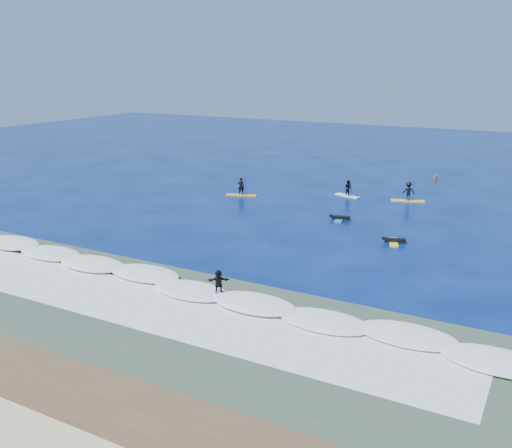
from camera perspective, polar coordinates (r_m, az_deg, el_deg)
The scene contains 12 objects.
ground at distance 41.27m, azimuth 0.72°, elevation -1.70°, with size 160.00×160.00×0.00m, color #031348.
wet_sand_strip at distance 25.92m, azimuth -22.98°, elevation -14.31°, with size 90.00×5.00×0.08m, color #4D3824.
shallow_water at distance 30.44m, azimuth -11.90°, elevation -8.68°, with size 90.00×13.00×0.01m, color #344738.
breaking_wave at distance 33.30m, azimuth -7.43°, elevation -6.26°, with size 40.00×6.00×0.30m, color white.
whitewater at distance 31.13m, azimuth -10.70°, elevation -8.04°, with size 34.00×5.00×0.02m, color silver.
sup_paddler_left at distance 55.07m, azimuth -1.50°, elevation 3.51°, with size 3.06×1.66×2.09m.
sup_paddler_center at distance 55.51m, azimuth 9.18°, elevation 3.44°, with size 2.69×1.49×1.84m.
sup_paddler_right at distance 54.60m, azimuth 15.00°, elevation 3.05°, with size 3.13×1.68×2.14m.
prone_paddler_near at distance 41.94m, azimuth 13.61°, elevation -1.65°, with size 1.69×2.22×0.45m.
prone_paddler_far at distance 47.16m, azimuth 8.36°, elevation 0.59°, with size 1.75×2.28×0.46m.
wave_surfer at distance 31.43m, azimuth -3.76°, elevation -5.93°, with size 1.95×1.57×1.44m.
marker_buoy at distance 65.41m, azimuth 17.51°, elevation 4.45°, with size 0.30×0.30×0.71m.
Camera 1 is at (18.43, -34.75, 12.51)m, focal length 40.00 mm.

